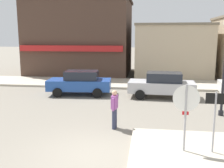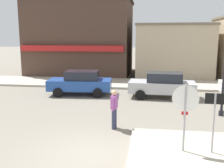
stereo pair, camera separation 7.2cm
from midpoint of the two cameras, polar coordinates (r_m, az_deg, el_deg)
ground_plane at (r=8.70m, az=-4.05°, el=-15.21°), size 160.00×160.00×0.00m
kerb_far at (r=20.62m, az=3.21°, el=0.12°), size 80.00×4.00×0.15m
stop_sign at (r=8.47m, az=15.84°, el=-5.34°), size 0.82×0.08×2.30m
one_way_sign at (r=8.70m, az=21.55°, el=-6.54°), size 0.60×0.07×2.10m
parked_car_nearest at (r=17.00m, az=-6.75°, el=0.37°), size 4.13×2.13×1.56m
parked_car_second at (r=16.39m, az=11.03°, el=-0.13°), size 4.07×2.02×1.56m
pedestrian_crossing_near at (r=10.70m, az=0.68°, el=-5.26°), size 0.26×0.56×1.61m
building_corner_shop at (r=26.89m, az=-6.35°, el=10.15°), size 9.84×8.18×7.31m
building_storefront_left_near at (r=26.19m, az=12.95°, el=7.23°), size 6.77×7.75×4.82m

